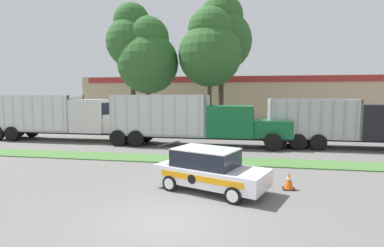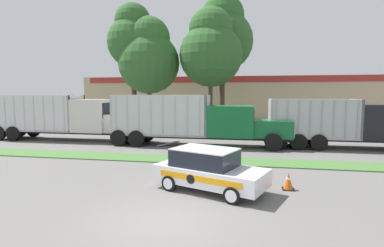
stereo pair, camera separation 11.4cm
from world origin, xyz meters
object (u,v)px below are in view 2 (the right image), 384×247
object	(u,v)px
dump_truck_lead	(79,119)
traffic_cone	(288,181)
dump_truck_mid	(365,126)
rally_car	(209,169)
dump_truck_far_right	(211,124)

from	to	relation	value
dump_truck_lead	traffic_cone	size ratio (longest dim) A/B	17.69
dump_truck_lead	dump_truck_mid	size ratio (longest dim) A/B	1.10
rally_car	traffic_cone	bearing A→B (deg)	11.72
dump_truck_lead	dump_truck_far_right	size ratio (longest dim) A/B	0.96
dump_truck_lead	rally_car	xyz separation A→B (m)	(11.74, -10.45, -0.88)
rally_car	dump_truck_mid	bearing A→B (deg)	48.66
dump_truck_lead	traffic_cone	world-z (taller)	dump_truck_lead
dump_truck_lead	rally_car	distance (m)	15.74
dump_truck_far_right	traffic_cone	size ratio (longest dim) A/B	18.51
dump_truck_lead	dump_truck_far_right	bearing A→B (deg)	-3.68
dump_truck_lead	traffic_cone	bearing A→B (deg)	-33.53
rally_car	traffic_cone	distance (m)	3.17
dump_truck_mid	rally_car	world-z (taller)	dump_truck_mid
dump_truck_lead	dump_truck_mid	world-z (taller)	dump_truck_lead
dump_truck_mid	rally_car	xyz separation A→B (m)	(-9.29, -10.56, -0.76)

